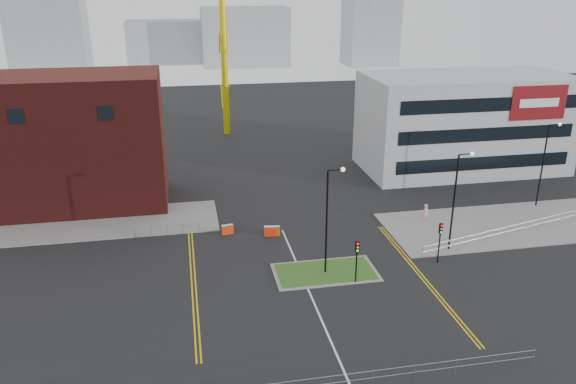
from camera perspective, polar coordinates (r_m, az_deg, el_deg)
ground at (r=40.31m, az=3.89°, el=-13.85°), size 200.00×200.00×0.00m
pavement_left at (r=59.67m, az=-20.78°, el=-3.16°), size 28.00×8.00×0.12m
pavement_right at (r=59.90m, az=21.19°, el=-3.12°), size 24.00×10.00×0.12m
island_kerb at (r=47.31m, az=3.81°, el=-8.14°), size 8.60×4.60×0.08m
grass_island at (r=47.30m, az=3.81°, el=-8.12°), size 8.00×4.00×0.12m
brick_building at (r=63.69m, az=-23.37°, el=4.46°), size 24.20×10.07×14.24m
office_block at (r=74.78m, az=17.36°, el=6.77°), size 25.00×12.20×12.00m
streetlamp_island at (r=45.02m, az=4.24°, el=-2.11°), size 1.46×0.36×9.18m
streetlamp_right_near at (r=51.00m, az=16.79°, el=-0.18°), size 1.46×0.36×9.18m
streetlamp_right_far at (r=64.64m, az=24.70°, el=3.15°), size 1.46×0.36×9.18m
traffic_light_island at (r=44.94m, az=7.01°, el=-6.27°), size 0.28×0.33×3.65m
traffic_light_right at (r=49.45m, az=15.21°, el=-4.26°), size 0.28×0.33×3.65m
railing_front at (r=35.23m, az=6.49°, el=-18.20°), size 24.05×0.05×1.10m
railing_left at (r=54.72m, az=-12.20°, el=-3.60°), size 6.05×0.05×1.10m
railing_right at (r=56.93m, az=21.27°, el=-3.58°), size 19.05×5.05×1.10m
centre_line at (r=41.91m, az=3.19°, el=-12.33°), size 0.15×30.00×0.01m
yellow_left_a at (r=47.81m, az=-9.82°, el=-8.14°), size 0.12×24.00×0.01m
yellow_left_b at (r=47.81m, az=-9.46°, el=-8.12°), size 0.12×24.00×0.01m
yellow_right_a at (r=47.99m, az=13.21°, el=-8.30°), size 0.12×20.00×0.01m
yellow_right_b at (r=48.10m, az=13.54°, el=-8.26°), size 0.12×20.00×0.01m
skyline_a at (r=155.62m, az=-23.19°, el=14.77°), size 18.00×12.00×22.00m
skyline_b at (r=163.78m, az=-4.38°, el=15.46°), size 24.00×12.00×16.00m
skyline_c at (r=166.22m, az=8.44°, el=17.46°), size 14.00×12.00×28.00m
skyline_d at (r=172.83m, az=-10.90°, el=14.77°), size 30.00×12.00×12.00m
pedestrian at (r=57.94m, az=13.84°, el=-2.11°), size 0.84×0.79×1.92m
barrier_left at (r=54.16m, az=-6.17°, el=-3.76°), size 1.15×0.53×0.93m
barrier_mid at (r=53.47m, az=-1.81°, el=-3.95°), size 1.21×0.57×0.98m
barrier_right at (r=53.52m, az=-1.45°, el=-3.94°), size 1.16×0.47×0.95m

